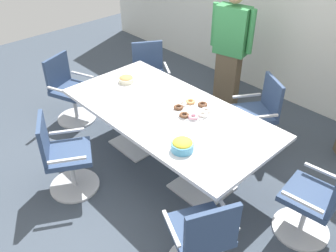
{
  "coord_description": "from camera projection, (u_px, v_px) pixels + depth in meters",
  "views": [
    {
      "loc": [
        2.4,
        -2.25,
        2.84
      ],
      "look_at": [
        0.0,
        0.0,
        0.55
      ],
      "focal_mm": 38.59,
      "sensor_mm": 36.0,
      "label": 1
    }
  ],
  "objects": [
    {
      "name": "snack_bowl_cookies",
      "position": [
        126.0,
        79.0,
        4.41
      ],
      "size": [
        0.19,
        0.19,
        0.08
      ],
      "color": "beige",
      "rests_on": "conference_table"
    },
    {
      "name": "snack_bowl_chips_yellow",
      "position": [
        182.0,
        145.0,
        3.3
      ],
      "size": [
        0.21,
        0.21,
        0.12
      ],
      "color": "#4C9EC6",
      "rests_on": "conference_table"
    },
    {
      "name": "office_chair_1",
      "position": [
        257.0,
        117.0,
        4.41
      ],
      "size": [
        0.74,
        0.74,
        0.91
      ],
      "rotation": [
        0.0,
        0.0,
        -3.69
      ],
      "color": "silver",
      "rests_on": "ground"
    },
    {
      "name": "office_chair_3",
      "position": [
        70.0,
        93.0,
        4.91
      ],
      "size": [
        0.7,
        0.7,
        0.91
      ],
      "rotation": [
        0.0,
        0.0,
        -1.21
      ],
      "color": "silver",
      "rests_on": "ground"
    },
    {
      "name": "donut_platter",
      "position": [
        192.0,
        110.0,
        3.88
      ],
      "size": [
        0.41,
        0.41,
        0.04
      ],
      "color": "white",
      "rests_on": "conference_table"
    },
    {
      "name": "conference_table",
      "position": [
        168.0,
        120.0,
        3.96
      ],
      "size": [
        2.4,
        1.2,
        0.75
      ],
      "color": "silver",
      "rests_on": "ground"
    },
    {
      "name": "person_standing_0",
      "position": [
        230.0,
        48.0,
        4.93
      ],
      "size": [
        0.61,
        0.32,
        1.72
      ],
      "rotation": [
        0.0,
        0.0,
        -2.91
      ],
      "color": "brown",
      "rests_on": "ground"
    },
    {
      "name": "ground_plane",
      "position": [
        168.0,
        164.0,
        4.32
      ],
      "size": [
        10.0,
        10.0,
        0.01
      ],
      "primitive_type": "cube",
      "color": "#3D4754"
    },
    {
      "name": "office_chair_5",
      "position": [
        202.0,
        239.0,
        2.93
      ],
      "size": [
        0.71,
        0.71,
        0.91
      ],
      "rotation": [
        0.0,
        0.0,
        1.14
      ],
      "color": "silver",
      "rests_on": "ground"
    },
    {
      "name": "office_chair_2",
      "position": [
        150.0,
        79.0,
        5.25
      ],
      "size": [
        0.74,
        0.74,
        0.91
      ],
      "rotation": [
        0.0,
        0.0,
        -2.12
      ],
      "color": "silver",
      "rests_on": "ground"
    },
    {
      "name": "office_chair_0",
      "position": [
        315.0,
        203.0,
        3.26
      ],
      "size": [
        0.6,
        0.6,
        0.91
      ],
      "rotation": [
        0.0,
        0.0,
        -4.6
      ],
      "color": "silver",
      "rests_on": "ground"
    },
    {
      "name": "back_wall",
      "position": [
        297.0,
        5.0,
        4.87
      ],
      "size": [
        8.0,
        0.1,
        2.8
      ],
      "primitive_type": "cube",
      "color": "silver",
      "rests_on": "ground"
    },
    {
      "name": "office_chair_4",
      "position": [
        64.0,
        159.0,
        3.77
      ],
      "size": [
        0.74,
        0.74,
        0.91
      ],
      "rotation": [
        0.0,
        0.0,
        -0.52
      ],
      "color": "silver",
      "rests_on": "ground"
    }
  ]
}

